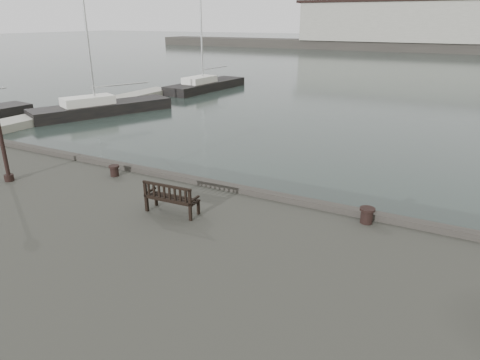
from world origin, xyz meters
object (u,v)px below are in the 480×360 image
Objects in this scene: bollard_right at (367,215)px; bench at (172,204)px; yacht_c at (103,111)px; yacht_d at (206,88)px; bollard_left at (114,171)px.

bench is at bearing -158.80° from bollard_right.
bench is 3.67× the size of bollard_right.
bollard_right is 0.03× the size of yacht_c.
yacht_c reaches higher than yacht_d.
bollard_left is 0.03× the size of yacht_d.
bollard_left is at bearing -20.32° from yacht_c.
bollard_right is at bearing -6.30° from yacht_c.
yacht_d is at bearing 129.44° from bollard_right.
bollard_right is (8.40, 0.38, 0.02)m from bollard_left.
bollard_right is 25.13m from yacht_c.
bench is at bearing -16.84° from yacht_c.
bench is 0.12× the size of yacht_d.
bollard_left is at bearing 154.10° from bench.
bench is 5.23m from bollard_right.
bollard_left is 18.60m from yacht_c.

